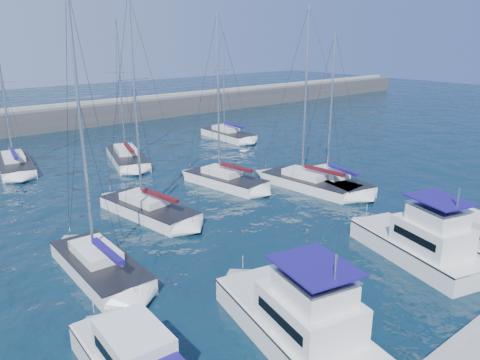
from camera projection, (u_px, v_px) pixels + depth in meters
ground at (325, 251)px, 29.79m from camera, size 220.00×220.00×0.00m
breakwater at (50, 121)px, 67.79m from camera, size 160.00×6.00×4.45m
motor_yacht_port_inner at (300, 321)px, 20.56m from camera, size 5.42×9.61×4.69m
motor_yacht_stbd_inner at (422, 244)px, 28.07m from camera, size 5.51×9.30×4.69m
motor_yacht_stbd_outer at (466, 241)px, 28.87m from camera, size 3.32×6.29×3.20m
sailboat_mid_a at (100, 265)px, 26.77m from camera, size 3.23×8.16×16.06m
sailboat_mid_b at (149, 209)px, 35.35m from camera, size 4.29×9.02×16.27m
sailboat_mid_c at (225, 180)px, 42.39m from camera, size 4.18×8.38×15.28m
sailboat_mid_d at (310, 183)px, 41.65m from camera, size 4.02×9.16×15.79m
sailboat_mid_e at (332, 182)px, 41.97m from camera, size 4.54×8.45×13.67m
sailboat_back_a at (15, 165)px, 47.42m from camera, size 4.45×9.33×13.87m
sailboat_back_b at (127, 157)px, 50.20m from camera, size 5.73×9.98×15.05m
sailboat_back_c at (228, 135)px, 61.52m from camera, size 3.32×8.51×14.09m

